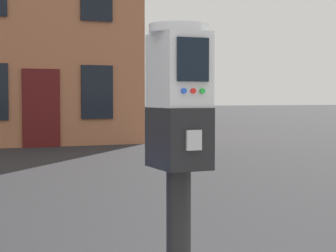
{
  "coord_description": "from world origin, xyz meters",
  "views": [
    {
      "loc": [
        -1.14,
        -2.19,
        1.35
      ],
      "look_at": [
        -0.29,
        -0.16,
        1.24
      ],
      "focal_mm": 62.54,
      "sensor_mm": 36.0,
      "label": 1
    }
  ],
  "objects": [
    {
      "name": "parking_meter_twin_adjacent",
      "position": [
        -0.29,
        -0.26,
        1.15
      ],
      "size": [
        0.22,
        0.25,
        1.47
      ],
      "rotation": [
        0.0,
        0.0,
        -1.56
      ],
      "color": "black",
      "rests_on": "sidewalk_slab"
    }
  ]
}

